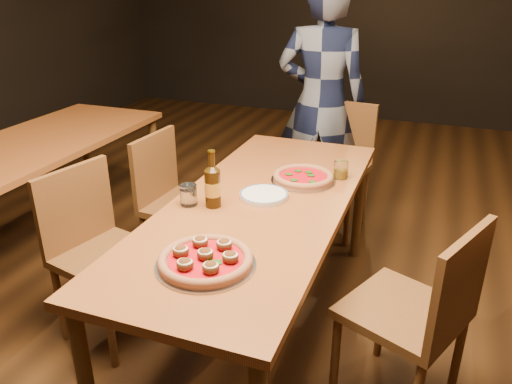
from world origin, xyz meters
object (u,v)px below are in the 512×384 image
(table_left, at_px, (29,155))
(pizza_margherita, at_px, (303,177))
(beer_bottle, at_px, (213,187))
(chair_end, at_px, (333,168))
(table_main, at_px, (260,215))
(chair_main_e, at_px, (403,310))
(chair_main_nw, at_px, (108,255))
(pizza_meatball, at_px, (206,259))
(plate_stack, at_px, (264,195))
(water_glass, at_px, (189,195))
(chair_main_sw, at_px, (185,204))
(diner, at_px, (321,103))
(amber_glass, at_px, (341,170))

(table_left, bearing_deg, pizza_margherita, 0.65)
(beer_bottle, bearing_deg, chair_end, 78.58)
(table_main, distance_m, pizza_margherita, 0.36)
(chair_main_e, relative_size, chair_end, 0.98)
(table_left, distance_m, chair_main_nw, 1.18)
(pizza_meatball, distance_m, plate_stack, 0.66)
(chair_end, relative_size, water_glass, 9.64)
(chair_main_nw, bearing_deg, chair_main_sw, 7.02)
(chair_main_e, xyz_separation_m, water_glass, (-1.02, 0.08, 0.33))
(water_glass, bearing_deg, beer_bottle, 12.79)
(chair_main_sw, bearing_deg, chair_main_nw, 178.11)
(water_glass, distance_m, diner, 1.63)
(table_main, distance_m, chair_end, 1.28)
(table_main, bearing_deg, table_left, 169.99)
(chair_end, bearing_deg, pizza_meatball, -84.23)
(chair_main_e, height_order, pizza_meatball, chair_main_e)
(chair_main_e, xyz_separation_m, amber_glass, (-0.42, 0.67, 0.33))
(chair_end, relative_size, pizza_margherita, 2.83)
(chair_main_nw, distance_m, water_glass, 0.54)
(chair_main_e, xyz_separation_m, beer_bottle, (-0.91, 0.11, 0.37))
(table_left, bearing_deg, chair_main_sw, 4.70)
(table_main, bearing_deg, beer_bottle, -146.24)
(chair_main_e, distance_m, chair_end, 1.62)
(pizza_margherita, bearing_deg, pizza_meatball, -97.25)
(chair_main_e, bearing_deg, table_left, -78.98)
(plate_stack, height_order, water_glass, water_glass)
(chair_end, bearing_deg, pizza_margherita, -79.66)
(beer_bottle, bearing_deg, water_glass, -167.21)
(chair_end, bearing_deg, chair_main_e, -58.82)
(plate_stack, relative_size, water_glass, 2.36)
(chair_main_e, relative_size, pizza_meatball, 2.50)
(table_main, relative_size, amber_glass, 21.03)
(table_left, xyz_separation_m, plate_stack, (1.70, -0.25, 0.08))
(chair_end, relative_size, diner, 0.54)
(table_left, xyz_separation_m, pizza_meatball, (1.71, -0.91, 0.10))
(beer_bottle, bearing_deg, chair_main_e, -6.83)
(chair_end, relative_size, pizza_meatball, 2.54)
(table_main, height_order, chair_end, chair_end)
(amber_glass, bearing_deg, pizza_margherita, -147.10)
(chair_main_e, height_order, pizza_margherita, chair_main_e)
(beer_bottle, relative_size, amber_glass, 2.82)
(pizza_margherita, bearing_deg, table_left, -179.35)
(table_main, bearing_deg, chair_main_sw, 148.34)
(beer_bottle, relative_size, water_glass, 2.69)
(chair_end, distance_m, pizza_margherita, 0.99)
(chair_main_nw, height_order, pizza_meatball, chair_main_nw)
(water_glass, bearing_deg, plate_stack, 33.57)
(amber_glass, bearing_deg, chair_main_sw, -177.20)
(beer_bottle, bearing_deg, chair_main_sw, 130.87)
(table_main, distance_m, chair_main_e, 0.79)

